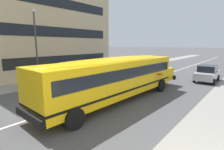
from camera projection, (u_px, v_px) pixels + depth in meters
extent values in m
plane|color=#4C4C4F|center=(58.00, 110.00, 10.04)|extent=(400.00, 400.00, 0.00)
cube|color=gray|center=(8.00, 89.00, 14.77)|extent=(120.00, 3.00, 0.01)
cube|color=silver|center=(58.00, 110.00, 10.04)|extent=(110.00, 0.16, 0.01)
cube|color=yellow|center=(115.00, 77.00, 11.45)|extent=(11.25, 2.92, 2.23)
cube|color=yellow|center=(159.00, 73.00, 16.24)|extent=(1.70, 2.19, 1.12)
cube|color=black|center=(163.00, 76.00, 16.91)|extent=(0.29, 2.54, 0.37)
cube|color=black|center=(29.00, 117.00, 7.45)|extent=(0.29, 2.54, 0.37)
cube|color=black|center=(115.00, 71.00, 11.37)|extent=(10.58, 2.94, 0.65)
cube|color=black|center=(115.00, 87.00, 11.56)|extent=(11.27, 2.96, 0.12)
ellipsoid|color=yellow|center=(115.00, 60.00, 11.25)|extent=(10.80, 2.71, 0.37)
cylinder|color=red|center=(160.00, 74.00, 13.14)|extent=(0.46, 0.46, 0.03)
cylinder|color=black|center=(135.00, 81.00, 15.59)|extent=(1.02, 0.32, 1.02)
cylinder|color=black|center=(161.00, 85.00, 13.93)|extent=(1.02, 0.32, 1.02)
cylinder|color=black|center=(46.00, 105.00, 9.36)|extent=(1.02, 0.32, 1.02)
cylinder|color=black|center=(74.00, 119.00, 7.69)|extent=(1.02, 0.32, 1.02)
cube|color=#B7BABF|center=(207.00, 75.00, 17.65)|extent=(3.91, 1.72, 0.70)
cube|color=black|center=(208.00, 68.00, 17.65)|extent=(2.21, 1.57, 0.64)
cylinder|color=black|center=(214.00, 82.00, 16.19)|extent=(0.60, 0.18, 0.60)
cylinder|color=black|center=(194.00, 79.00, 17.26)|extent=(0.60, 0.18, 0.60)
cylinder|color=black|center=(218.00, 78.00, 18.17)|extent=(0.60, 0.18, 0.60)
cylinder|color=black|center=(201.00, 76.00, 19.23)|extent=(0.60, 0.18, 0.60)
cube|color=#236038|center=(132.00, 66.00, 24.87)|extent=(3.90, 1.70, 0.70)
cube|color=black|center=(132.00, 62.00, 24.64)|extent=(2.20, 1.56, 0.64)
cylinder|color=black|center=(132.00, 67.00, 26.45)|extent=(0.60, 0.18, 0.60)
cylinder|color=black|center=(142.00, 68.00, 25.38)|extent=(0.60, 0.18, 0.60)
cylinder|color=black|center=(122.00, 69.00, 24.48)|extent=(0.60, 0.18, 0.60)
cylinder|color=black|center=(132.00, 70.00, 23.41)|extent=(0.60, 0.18, 0.60)
cylinder|color=#38383D|center=(36.00, 50.00, 15.57)|extent=(0.14, 0.14, 6.50)
ellipsoid|color=silver|center=(33.00, 11.00, 14.97)|extent=(0.44, 0.44, 0.30)
cube|color=#C6B28E|center=(42.00, 24.00, 22.78)|extent=(16.02, 9.36, 12.80)
cube|color=black|center=(65.00, 60.00, 20.62)|extent=(13.46, 0.04, 1.10)
cube|color=black|center=(64.00, 32.00, 20.05)|extent=(13.46, 0.04, 1.10)
cube|color=black|center=(62.00, 3.00, 19.48)|extent=(13.46, 0.04, 1.10)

